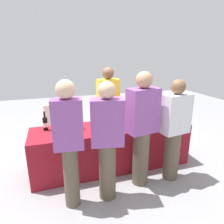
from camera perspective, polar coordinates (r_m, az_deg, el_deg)
The scene contains 20 objects.
ground_plane at distance 3.59m, azimuth 0.00°, elevation -15.14°, with size 12.00×12.00×0.00m, color gray.
tasting_table at distance 3.41m, azimuth 0.00°, elevation -9.93°, with size 2.63×0.70×0.73m, color maroon.
wine_bottle_0 at distance 3.25m, azimuth -18.85°, elevation -3.26°, with size 0.08×0.08×0.30m.
wine_bottle_1 at distance 3.23m, azimuth -12.83°, elevation -2.76°, with size 0.08×0.08×0.31m.
wine_bottle_2 at distance 3.18m, azimuth -9.80°, elevation -2.84°, with size 0.07×0.07×0.32m.
wine_bottle_3 at distance 3.24m, azimuth -4.56°, elevation -2.42°, with size 0.07×0.07×0.30m.
wine_bottle_4 at distance 3.38m, azimuth 4.48°, elevation -1.31°, with size 0.07×0.07×0.34m.
wine_bottle_5 at distance 3.55m, azimuth 7.46°, elevation -0.58°, with size 0.07×0.07×0.33m.
wine_bottle_6 at distance 3.73m, azimuth 13.21°, elevation -0.11°, with size 0.08×0.08×0.31m.
wine_glass_0 at distance 2.96m, azimuth -9.86°, elevation -4.73°, with size 0.08×0.08×0.14m.
wine_glass_1 at distance 3.02m, azimuth -5.39°, elevation -4.16°, with size 0.06×0.06×0.13m.
wine_glass_2 at distance 3.11m, azimuth -3.38°, elevation -3.56°, with size 0.06×0.06×0.13m.
wine_glass_3 at distance 3.08m, azimuth 1.44°, elevation -3.60°, with size 0.07×0.07×0.14m.
wine_glass_4 at distance 3.20m, azimuth 4.72°, elevation -2.64°, with size 0.07×0.07×0.15m.
server_pouring at distance 3.82m, azimuth -1.12°, elevation 1.55°, with size 0.43×0.27×1.65m.
guest_0 at distance 2.40m, azimuth -12.43°, elevation -8.21°, with size 0.37×0.23×1.63m.
guest_1 at distance 2.49m, azimuth -1.41°, elevation -7.92°, with size 0.44×0.30×1.59m.
guest_2 at distance 2.79m, azimuth 8.75°, elevation -4.35°, with size 0.47×0.31×1.68m.
guest_3 at distance 3.05m, azimuth 17.65°, elevation -4.58°, with size 0.45×0.29×1.55m.
menu_board at distance 4.17m, azimuth -15.59°, elevation -4.00°, with size 0.48×0.03×0.92m, color white.
Camera 1 is at (-0.92, -2.91, 1.90)m, focal length 31.41 mm.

